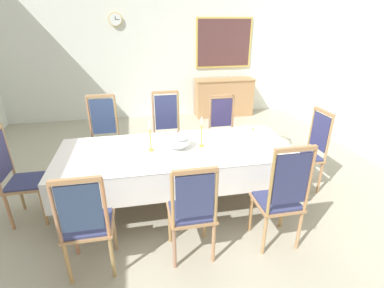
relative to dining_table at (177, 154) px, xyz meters
name	(u,v)px	position (x,y,z in m)	size (l,w,h in m)	color
ground	(175,192)	(0.00, 0.23, -0.71)	(6.76, 7.04, 0.04)	#A9A48F
back_wall	(151,39)	(0.00, 3.78, 1.11)	(6.76, 0.08, 3.60)	silver
dining_table	(177,154)	(0.00, 0.00, 0.00)	(2.83, 1.15, 0.76)	tan
tablecloth	(177,155)	(0.00, 0.00, -0.01)	(2.85, 1.17, 0.36)	white
chair_south_a	(87,222)	(-0.95, -0.98, -0.12)	(0.44, 0.42, 1.09)	#B47959
chair_north_a	(104,136)	(-0.95, 0.99, -0.08)	(0.44, 0.42, 1.21)	#BA7B50
chair_south_b	(192,210)	(0.00, -0.98, -0.13)	(0.44, 0.42, 1.07)	#AB834F
chair_north_b	(167,131)	(0.00, 0.99, -0.08)	(0.44, 0.42, 1.22)	#AC814D
chair_south_c	(281,196)	(0.90, -0.99, -0.09)	(0.44, 0.42, 1.19)	tan
chair_north_c	(223,130)	(0.90, 0.98, -0.11)	(0.44, 0.42, 1.12)	tan
chair_head_west	(18,175)	(-1.82, 0.00, -0.10)	(0.42, 0.44, 1.15)	tan
chair_head_east	(309,150)	(1.82, 0.00, -0.11)	(0.42, 0.44, 1.13)	#B47A4B
soup_tureen	(178,140)	(0.02, 0.00, 0.18)	(0.30, 0.30, 0.23)	white
candlestick_west	(150,139)	(-0.31, 0.00, 0.22)	(0.07, 0.07, 0.37)	gold
candlestick_east	(202,135)	(0.31, 0.00, 0.23)	(0.07, 0.07, 0.38)	gold
bowl_near_left	(246,128)	(1.06, 0.45, 0.09)	(0.19, 0.19, 0.04)	white
bowl_near_right	(268,155)	(0.99, -0.44, 0.09)	(0.19, 0.19, 0.04)	white
spoon_primary	(253,128)	(1.19, 0.47, 0.08)	(0.05, 0.18, 0.01)	gold
spoon_secondary	(277,155)	(1.12, -0.41, 0.08)	(0.04, 0.18, 0.01)	gold
sideboard	(224,97)	(1.68, 3.47, -0.23)	(1.44, 0.48, 0.90)	tan
mounted_clock	(115,19)	(-0.75, 3.71, 1.53)	(0.28, 0.06, 0.28)	#D1B251
framed_painting	(224,43)	(1.70, 3.72, 1.02)	(1.36, 0.05, 1.13)	#D1B251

